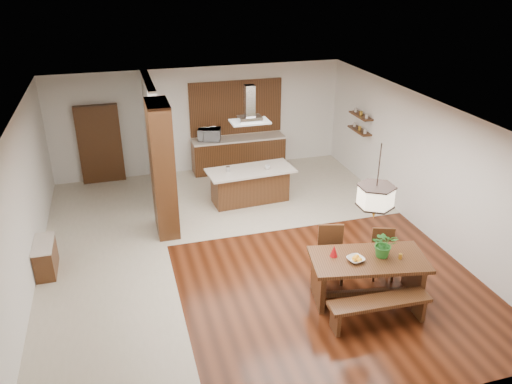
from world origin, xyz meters
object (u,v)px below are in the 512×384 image
object	(u,v)px
dining_chair_right	(383,255)
kitchen_island	(250,185)
pendant_lantern	(377,182)
microwave	(209,134)
foliage_plant	(384,244)
hallway_console	(46,258)
dining_table	(368,269)
dining_bench	(378,312)
fruit_bowl	(356,259)
dining_chair_left	(331,255)
range_hood	(250,104)
island_cup	(267,167)

from	to	relation	value
dining_chair_right	kitchen_island	world-z (taller)	dining_chair_right
pendant_lantern	microwave	xyz separation A→B (m)	(-1.48, 6.44, -1.13)
kitchen_island	foliage_plant	bearing A→B (deg)	-78.68
foliage_plant	hallway_console	bearing A→B (deg)	157.00
dining_table	microwave	xyz separation A→B (m)	(-1.48, 6.44, 0.51)
hallway_console	kitchen_island	bearing A→B (deg)	22.61
dining_table	dining_bench	bearing A→B (deg)	-100.78
dining_table	fruit_bowl	world-z (taller)	fruit_bowl
dining_table	fruit_bowl	size ratio (longest dim) A/B	7.60
foliage_plant	kitchen_island	distance (m)	4.54
hallway_console	dining_chair_left	world-z (taller)	dining_chair_left
foliage_plant	microwave	world-z (taller)	foliage_plant
foliage_plant	range_hood	xyz separation A→B (m)	(-1.17, 4.34, 1.40)
fruit_bowl	island_cup	bearing A→B (deg)	93.40
dining_table	range_hood	size ratio (longest dim) A/B	2.36
microwave	dining_chair_right	bearing A→B (deg)	-53.84
dining_chair_left	pendant_lantern	size ratio (longest dim) A/B	0.80
hallway_console	pendant_lantern	xyz separation A→B (m)	(5.48, -2.43, 1.93)
foliage_plant	kitchen_island	xyz separation A→B (m)	(-1.17, 4.34, -0.62)
dining_table	foliage_plant	bearing A→B (deg)	-2.31
dining_table	pendant_lantern	distance (m)	1.64
kitchen_island	range_hood	bearing A→B (deg)	86.17
kitchen_island	microwave	size ratio (longest dim) A/B	3.54
dining_bench	pendant_lantern	bearing A→B (deg)	79.22
dining_chair_left	fruit_bowl	xyz separation A→B (m)	(0.11, -0.71, 0.33)
microwave	foliage_plant	bearing A→B (deg)	-58.01
dining_chair_left	range_hood	size ratio (longest dim) A/B	1.17
dining_table	microwave	distance (m)	6.63
hallway_console	kitchen_island	world-z (taller)	kitchen_island
hallway_console	dining_chair_left	distance (m)	5.40
dining_chair_left	kitchen_island	bearing A→B (deg)	114.19
range_hood	pendant_lantern	bearing A→B (deg)	-78.09
dining_table	kitchen_island	distance (m)	4.42
dining_table	kitchen_island	xyz separation A→B (m)	(-0.91, 4.33, -0.16)
dining_table	hallway_console	bearing A→B (deg)	156.12
dining_chair_right	foliage_plant	xyz separation A→B (m)	(-0.34, -0.51, 0.59)
foliage_plant	fruit_bowl	size ratio (longest dim) A/B	1.72
island_cup	dining_chair_left	bearing A→B (deg)	-87.67
dining_bench	hallway_console	bearing A→B (deg)	149.69
island_cup	microwave	world-z (taller)	microwave
dining_chair_right	kitchen_island	bearing A→B (deg)	131.05
kitchen_island	microwave	distance (m)	2.29
dining_chair_left	pendant_lantern	bearing A→B (deg)	-45.76
island_cup	microwave	bearing A→B (deg)	113.29
dining_table	dining_chair_right	size ratio (longest dim) A/B	2.25
dining_table	island_cup	xyz separation A→B (m)	(-0.51, 4.19, 0.31)
kitchen_island	range_hood	distance (m)	2.02
pendant_lantern	range_hood	xyz separation A→B (m)	(-0.91, 4.33, 0.22)
fruit_bowl	dining_chair_right	bearing A→B (deg)	31.37
dining_table	range_hood	bearing A→B (deg)	101.91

